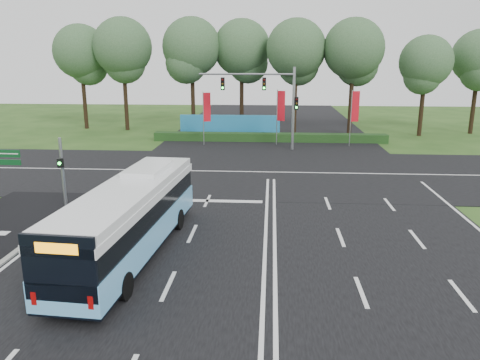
{
  "coord_description": "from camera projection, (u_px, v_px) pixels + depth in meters",
  "views": [
    {
      "loc": [
        0.18,
        -19.55,
        7.69
      ],
      "look_at": [
        -1.28,
        2.0,
        2.05
      ],
      "focal_mm": 35.0,
      "sensor_mm": 36.0,
      "label": 1
    }
  ],
  "objects": [
    {
      "name": "traffic_light_gantry",
      "position": [
        272.0,
        95.0,
        39.43
      ],
      "size": [
        8.41,
        0.28,
        7.0
      ],
      "color": "gray",
      "rests_on": "ground"
    },
    {
      "name": "pedestrian_signal",
      "position": [
        62.0,
        173.0,
        23.31
      ],
      "size": [
        0.37,
        0.44,
        3.91
      ],
      "rotation": [
        0.0,
        0.0,
        0.42
      ],
      "color": "gray",
      "rests_on": "ground"
    },
    {
      "name": "eucalyptus_row",
      "position": [
        255.0,
        50.0,
        48.63
      ],
      "size": [
        47.46,
        9.58,
        11.98
      ],
      "color": "black",
      "rests_on": "ground"
    },
    {
      "name": "banner_flag_right",
      "position": [
        354.0,
        110.0,
        41.34
      ],
      "size": [
        0.73,
        0.18,
        5.01
      ],
      "rotation": [
        0.0,
        0.0,
        0.17
      ],
      "color": "gray",
      "rests_on": "ground"
    },
    {
      "name": "blue_hoarding",
      "position": [
        230.0,
        126.0,
        46.88
      ],
      "size": [
        10.0,
        0.3,
        2.2
      ],
      "primitive_type": "cube",
      "color": "teal",
      "rests_on": "ground"
    },
    {
      "name": "kerb_strip",
      "position": [
        10.0,
        256.0,
        18.58
      ],
      "size": [
        0.25,
        18.0,
        0.12
      ],
      "primitive_type": "cube",
      "color": "gray",
      "rests_on": "ground"
    },
    {
      "name": "banner_flag_mid",
      "position": [
        280.0,
        109.0,
        41.89
      ],
      "size": [
        0.73,
        0.16,
        5.0
      ],
      "rotation": [
        0.0,
        0.0,
        -0.14
      ],
      "color": "gray",
      "rests_on": "ground"
    },
    {
      "name": "ground",
      "position": [
        266.0,
        236.0,
        20.83
      ],
      "size": [
        120.0,
        120.0,
        0.0
      ],
      "primitive_type": "plane",
      "color": "#274A18",
      "rests_on": "ground"
    },
    {
      "name": "banner_flag_left",
      "position": [
        206.0,
        110.0,
        41.99
      ],
      "size": [
        0.68,
        0.3,
        4.83
      ],
      "rotation": [
        0.0,
        0.0,
        0.37
      ],
      "color": "gray",
      "rests_on": "ground"
    },
    {
      "name": "road_cross",
      "position": [
        268.0,
        172.0,
        32.41
      ],
      "size": [
        120.0,
        14.0,
        0.05
      ],
      "primitive_type": "cube",
      "color": "black",
      "rests_on": "ground"
    },
    {
      "name": "hedge",
      "position": [
        269.0,
        137.0,
        44.38
      ],
      "size": [
        22.0,
        1.2,
        0.8
      ],
      "primitive_type": "cube",
      "color": "#163613",
      "rests_on": "ground"
    },
    {
      "name": "road_main",
      "position": [
        266.0,
        236.0,
        20.82
      ],
      "size": [
        20.0,
        120.0,
        0.04
      ],
      "primitive_type": "cube",
      "color": "black",
      "rests_on": "ground"
    },
    {
      "name": "city_bus",
      "position": [
        131.0,
        218.0,
        18.43
      ],
      "size": [
        3.09,
        11.12,
        3.15
      ],
      "rotation": [
        0.0,
        0.0,
        -0.07
      ],
      "color": "#6BBDF7",
      "rests_on": "ground"
    }
  ]
}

